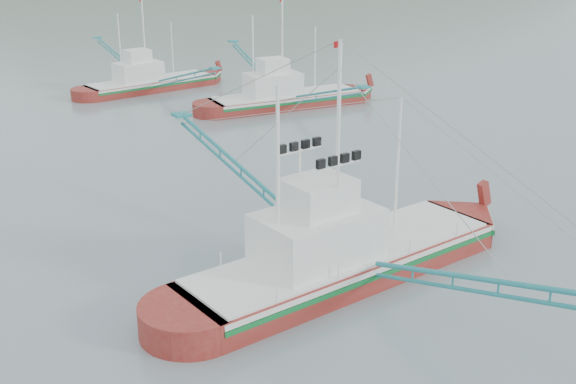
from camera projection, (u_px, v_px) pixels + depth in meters
ground at (356, 295)px, 33.32m from camera, size 1200.00×1200.00×0.00m
main_boat at (340, 243)px, 34.25m from camera, size 17.23×30.45×12.36m
bg_boat_far at (149, 76)px, 74.67m from camera, size 13.96×24.57×9.99m
bg_boat_right at (285, 91)px, 67.72m from camera, size 15.01×26.58×10.78m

